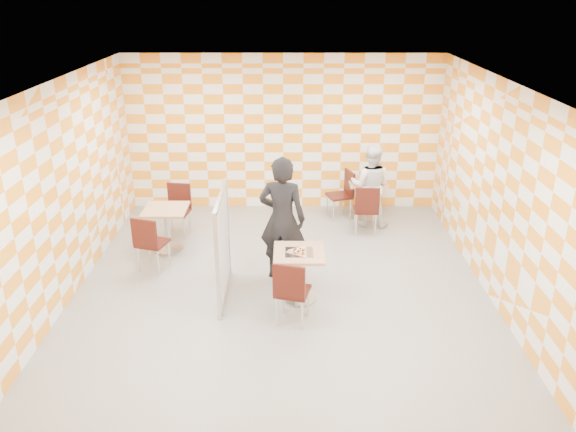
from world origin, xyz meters
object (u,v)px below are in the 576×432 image
at_px(partition, 223,245).
at_px(man_white, 370,185).
at_px(soda_bottle, 372,175).
at_px(second_table, 367,193).
at_px(man_dark, 282,219).
at_px(empty_table, 167,222).
at_px(chair_empty_near, 149,240).
at_px(chair_empty_far, 178,206).
at_px(sport_bottle, 362,175).
at_px(chair_main_front, 291,288).
at_px(chair_second_front, 366,206).
at_px(chair_second_side, 344,191).
at_px(main_table, 299,267).

xyz_separation_m(partition, man_white, (2.41, 2.58, -0.02)).
bearing_deg(soda_bottle, partition, -129.98).
height_order(second_table, man_dark, man_dark).
bearing_deg(empty_table, partition, -53.20).
height_order(second_table, chair_empty_near, chair_empty_near).
relative_size(empty_table, chair_empty_far, 0.81).
bearing_deg(chair_empty_far, man_white, 7.37).
bearing_deg(sport_bottle, second_table, -33.85).
relative_size(chair_main_front, man_white, 0.60).
bearing_deg(man_dark, empty_table, -14.36).
distance_m(empty_table, chair_empty_near, 0.80).
bearing_deg(man_white, chair_empty_far, 22.15).
bearing_deg(chair_empty_far, man_dark, -40.34).
bearing_deg(sport_bottle, chair_empty_near, -147.36).
distance_m(chair_second_front, man_white, 0.54).
xyz_separation_m(empty_table, sport_bottle, (3.41, 1.47, 0.33)).
bearing_deg(chair_second_front, soda_bottle, 77.27).
bearing_deg(chair_empty_far, soda_bottle, 13.10).
xyz_separation_m(chair_second_front, sport_bottle, (0.02, 0.85, 0.29)).
bearing_deg(man_white, sport_bottle, -59.60).
bearing_deg(empty_table, second_table, 21.86).
relative_size(second_table, chair_second_side, 0.81).
relative_size(chair_main_front, sport_bottle, 4.62).
bearing_deg(chair_main_front, man_dark, 95.43).
xyz_separation_m(chair_second_side, chair_empty_near, (-3.18, -2.22, 0.00)).
relative_size(empty_table, chair_second_side, 0.81).
bearing_deg(second_table, chair_empty_near, -148.73).
height_order(chair_main_front, sport_bottle, sport_bottle).
xyz_separation_m(chair_second_front, chair_empty_near, (-3.50, -1.41, 0.00)).
relative_size(main_table, chair_empty_near, 0.81).
distance_m(chair_second_front, sport_bottle, 0.90).
relative_size(chair_second_side, chair_empty_far, 1.00).
height_order(chair_second_side, sport_bottle, sport_bottle).
distance_m(main_table, chair_empty_far, 3.09).
bearing_deg(soda_bottle, chair_empty_near, -148.59).
height_order(chair_main_front, man_dark, man_dark).
bearing_deg(partition, man_dark, 33.94).
xyz_separation_m(chair_main_front, chair_second_front, (1.33, 2.88, 0.00)).
height_order(chair_second_side, partition, partition).
distance_m(chair_main_front, soda_bottle, 4.04).
bearing_deg(chair_empty_far, chair_second_front, -0.56).
distance_m(main_table, partition, 1.11).
distance_m(chair_empty_far, partition, 2.39).
height_order(man_white, sport_bottle, man_white).
height_order(chair_main_front, man_white, man_white).
bearing_deg(chair_second_front, chair_main_front, -114.88).
height_order(chair_empty_near, partition, partition).
height_order(empty_table, man_dark, man_dark).
bearing_deg(main_table, man_dark, 109.49).
distance_m(second_table, chair_second_side, 0.43).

